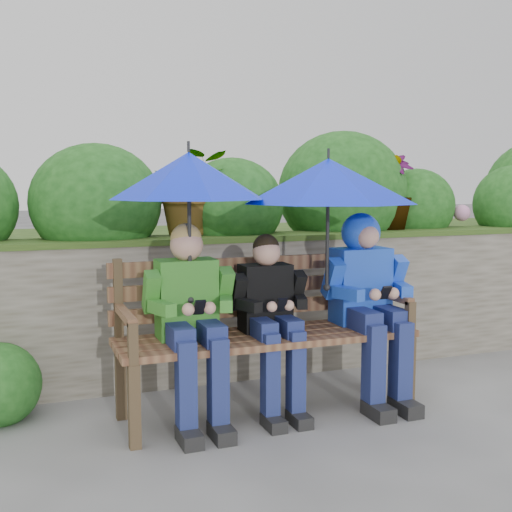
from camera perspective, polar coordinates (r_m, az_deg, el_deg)
name	(u,v)px	position (r m, az deg, el deg)	size (l,w,h in m)	color
ground	(262,407)	(4.15, 0.50, -13.30)	(60.00, 60.00, 0.00)	#565656
garden_backdrop	(196,271)	(5.45, -5.32, -1.34)	(8.00, 2.86, 1.86)	#5E584A
park_bench	(263,323)	(3.97, 0.62, -5.97)	(1.83, 0.54, 0.96)	#4B3A26
boy_left	(191,314)	(3.72, -5.79, -5.11)	(0.52, 0.60, 1.17)	#388629
boy_middle	(271,313)	(3.88, 1.34, -5.05)	(0.46, 0.53, 1.10)	black
boy_right	(368,291)	(4.16, 9.92, -3.04)	(0.54, 0.66, 1.21)	blue
umbrella_left	(189,176)	(3.65, -5.99, 7.10)	(0.90, 0.90, 0.92)	#0722E9
umbrella_right	(328,181)	(3.98, 6.43, 6.64)	(1.09, 1.09, 0.88)	#0722E9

